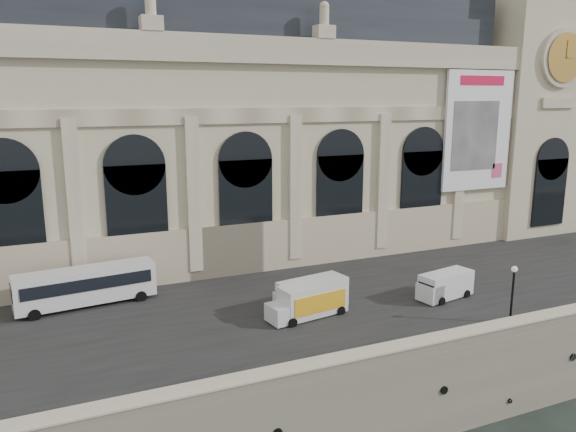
% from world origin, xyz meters
% --- Properties ---
extents(quay, '(160.00, 70.00, 6.00)m').
position_xyz_m(quay, '(0.00, 35.00, 3.00)').
color(quay, gray).
rests_on(quay, ground).
extents(street, '(160.00, 24.00, 0.06)m').
position_xyz_m(street, '(0.00, 14.00, 6.03)').
color(street, '#2D2D2D').
rests_on(street, quay).
extents(parapet, '(160.00, 1.40, 1.21)m').
position_xyz_m(parapet, '(0.00, 0.60, 6.62)').
color(parapet, gray).
rests_on(parapet, quay).
extents(museum, '(69.00, 18.70, 29.10)m').
position_xyz_m(museum, '(-5.98, 30.86, 19.72)').
color(museum, beige).
rests_on(museum, quay).
extents(clock_pavilion, '(13.00, 14.72, 36.70)m').
position_xyz_m(clock_pavilion, '(34.00, 27.93, 23.42)').
color(clock_pavilion, beige).
rests_on(clock_pavilion, quay).
extents(bus_left, '(11.10, 3.52, 3.21)m').
position_xyz_m(bus_left, '(-18.79, 19.00, 7.80)').
color(bus_left, silver).
rests_on(bus_left, quay).
extents(van_b, '(6.13, 3.16, 2.60)m').
position_xyz_m(van_b, '(-2.86, 10.65, 7.33)').
color(van_b, silver).
rests_on(van_b, quay).
extents(van_c, '(5.39, 2.85, 2.28)m').
position_xyz_m(van_c, '(8.75, 8.71, 7.16)').
color(van_c, silver).
rests_on(van_c, quay).
extents(box_truck, '(6.72, 3.10, 2.61)m').
position_xyz_m(box_truck, '(-3.31, 9.71, 7.31)').
color(box_truck, silver).
rests_on(box_truck, quay).
extents(lamp_right, '(0.46, 0.46, 4.51)m').
position_xyz_m(lamp_right, '(9.97, 2.45, 8.24)').
color(lamp_right, black).
rests_on(lamp_right, quay).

